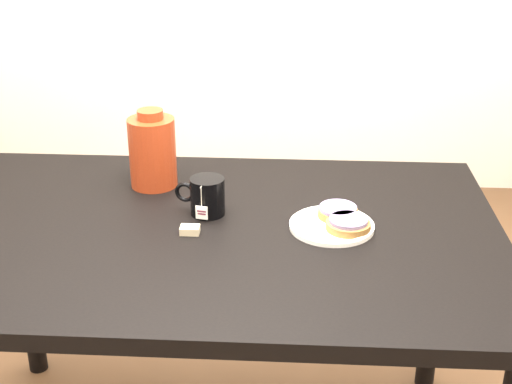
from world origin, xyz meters
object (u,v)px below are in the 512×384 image
(table, at_px, (209,258))
(bagel_back, at_px, (338,212))
(bagel_front, at_px, (348,224))
(mug, at_px, (207,196))
(plate, at_px, (332,225))
(teabag_pouch, at_px, (190,230))
(bagel_package, at_px, (152,151))

(table, distance_m, bagel_back, 0.33)
(table, relative_size, bagel_back, 14.11)
(bagel_front, height_order, mug, mug)
(table, bearing_deg, plate, 2.60)
(bagel_back, xyz_separation_m, mug, (-0.32, 0.02, 0.02))
(bagel_back, bearing_deg, table, -170.34)
(plate, xyz_separation_m, bagel_back, (0.02, 0.04, 0.02))
(plate, relative_size, mug, 1.51)
(bagel_front, bearing_deg, mug, 166.19)
(mug, xyz_separation_m, teabag_pouch, (-0.03, -0.11, -0.04))
(mug, bearing_deg, table, -70.32)
(bagel_front, relative_size, bagel_package, 0.69)
(bagel_front, bearing_deg, table, 178.04)
(bagel_front, bearing_deg, teabag_pouch, -176.38)
(table, xyz_separation_m, bagel_front, (0.33, -0.01, 0.11))
(bagel_back, bearing_deg, teabag_pouch, -165.90)
(bagel_front, xyz_separation_m, bagel_package, (-0.50, 0.25, 0.07))
(bagel_back, distance_m, teabag_pouch, 0.36)
(teabag_pouch, bearing_deg, table, 42.14)
(table, bearing_deg, bagel_front, -1.96)
(teabag_pouch, bearing_deg, bagel_front, 3.62)
(plate, distance_m, teabag_pouch, 0.34)
(bagel_package, bearing_deg, bagel_back, -21.24)
(bagel_back, height_order, bagel_package, bagel_package)
(teabag_pouch, bearing_deg, bagel_package, 116.35)
(bagel_package, bearing_deg, table, -54.03)
(table, xyz_separation_m, bagel_package, (-0.17, 0.24, 0.18))
(plate, bearing_deg, teabag_pouch, -171.77)
(teabag_pouch, xyz_separation_m, bagel_package, (-0.14, 0.28, 0.09))
(plate, bearing_deg, table, -177.40)
(bagel_back, xyz_separation_m, bagel_front, (0.02, -0.06, -0.00))
(plate, xyz_separation_m, bagel_front, (0.04, -0.02, 0.02))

